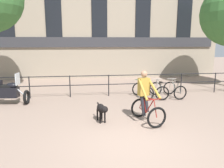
# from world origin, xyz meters

# --- Properties ---
(ground_plane) EXTENTS (60.00, 60.00, 0.00)m
(ground_plane) POSITION_xyz_m (0.00, 0.00, 0.00)
(ground_plane) COLOR gray
(canal_railing) EXTENTS (15.05, 0.05, 1.05)m
(canal_railing) POSITION_xyz_m (-0.00, 5.20, 0.71)
(canal_railing) COLOR black
(canal_railing) RESTS_ON ground_plane
(building_facade) EXTENTS (18.00, 0.72, 10.84)m
(building_facade) POSITION_xyz_m (0.00, 10.99, 5.40)
(building_facade) COLOR gray
(building_facade) RESTS_ON ground_plane
(cyclist_with_bike) EXTENTS (0.94, 1.30, 1.70)m
(cyclist_with_bike) POSITION_xyz_m (0.82, 1.58, 0.76)
(cyclist_with_bike) COLOR black
(cyclist_with_bike) RESTS_ON ground_plane
(dog) EXTENTS (0.37, 0.96, 0.65)m
(dog) POSITION_xyz_m (-0.65, 1.63, 0.45)
(dog) COLOR black
(dog) RESTS_ON ground_plane
(parked_motorcycle) EXTENTS (1.68, 0.78, 1.35)m
(parked_motorcycle) POSITION_xyz_m (-4.42, 4.27, 0.56)
(parked_motorcycle) COLOR black
(parked_motorcycle) RESTS_ON ground_plane
(parked_bicycle_near_lamp) EXTENTS (0.81, 1.19, 0.86)m
(parked_bicycle_near_lamp) POSITION_xyz_m (1.55, 4.54, 0.36)
(parked_bicycle_near_lamp) COLOR black
(parked_bicycle_near_lamp) RESTS_ON ground_plane
(parked_bicycle_mid_left) EXTENTS (0.71, 1.14, 0.86)m
(parked_bicycle_mid_left) POSITION_xyz_m (2.34, 4.54, 0.36)
(parked_bicycle_mid_left) COLOR black
(parked_bicycle_mid_left) RESTS_ON ground_plane
(parked_bicycle_mid_right) EXTENTS (0.76, 1.17, 0.86)m
(parked_bicycle_mid_right) POSITION_xyz_m (3.13, 4.54, 0.36)
(parked_bicycle_mid_right) COLOR black
(parked_bicycle_mid_right) RESTS_ON ground_plane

